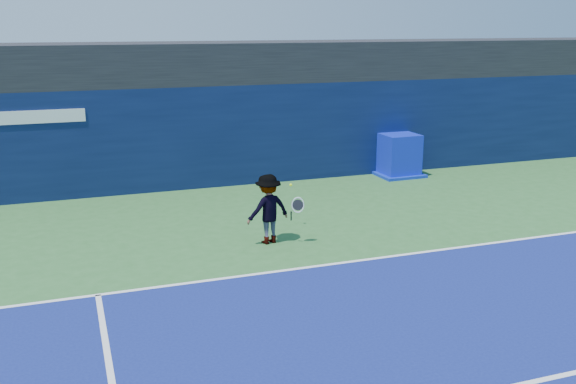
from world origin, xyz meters
The scene contains 7 objects.
ground centered at (0.00, 0.00, 0.00)m, with size 80.00×80.00×0.00m, color #2F662D.
baseline centered at (0.00, 3.00, 0.01)m, with size 24.00×0.10×0.01m, color white.
stadium_band centered at (0.00, 11.50, 3.60)m, with size 36.00×3.00×1.20m, color black.
back_wall_assembly centered at (0.00, 10.50, 1.50)m, with size 36.00×1.03×3.00m.
equipment_cart centered at (4.73, 9.61, 0.62)m, with size 1.45×1.45×1.35m.
tennis_player centered at (-1.20, 4.73, 0.78)m, with size 1.29×0.78×1.57m.
tennis_ball centered at (-0.35, 5.63, 1.05)m, with size 0.07×0.07×0.07m.
Camera 1 is at (-5.32, -8.27, 4.78)m, focal length 40.00 mm.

